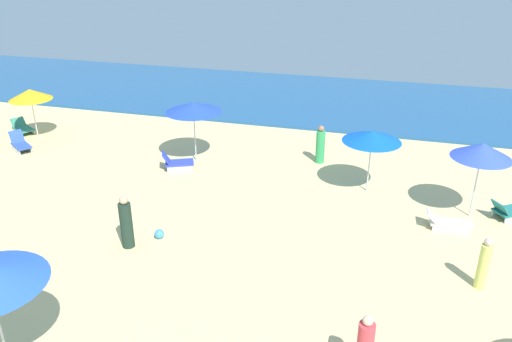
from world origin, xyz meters
name	(u,v)px	position (x,y,z in m)	size (l,w,h in m)	color
ocean	(303,98)	(0.00, 24.98, 0.06)	(60.00, 10.04, 0.12)	#215488
umbrella_0	(482,151)	(7.84, 13.22, 2.35)	(1.89, 1.89, 2.61)	silver
lounge_chair_0_0	(510,211)	(9.10, 13.45, 0.25)	(1.48, 1.30, 0.66)	silver
lounge_chair_0_1	(448,223)	(7.06, 12.16, 0.21)	(1.46, 0.65, 0.57)	silver
umbrella_2	(30,94)	(-10.66, 15.65, 2.08)	(1.88, 1.88, 2.32)	silver
lounge_chair_2_0	(21,144)	(-10.41, 14.16, 0.29)	(1.34, 1.17, 0.79)	silver
lounge_chair_2_1	(23,128)	(-11.81, 16.09, 0.23)	(1.43, 1.19, 0.62)	silver
umbrella_3	(193,107)	(-2.70, 15.22, 2.28)	(2.27, 2.27, 2.48)	silver
lounge_chair_3_0	(177,163)	(-3.07, 14.12, 0.29)	(1.37, 1.08, 0.75)	silver
umbrella_6	(372,136)	(4.39, 14.20, 2.13)	(2.08, 2.08, 2.32)	silver
beachgoer_0	(320,146)	(2.31, 16.32, 0.74)	(0.43, 0.43, 1.59)	#34A55A
beachgoer_2	(126,223)	(-2.25, 8.55, 0.79)	(0.46, 0.46, 1.69)	#1F3329
beachgoer_3	(484,264)	(7.70, 9.21, 0.72)	(0.41, 0.41, 1.52)	#E0E46E
beach_ball_0	(159,234)	(-1.55, 9.20, 0.15)	(0.30, 0.30, 0.30)	#4195D9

